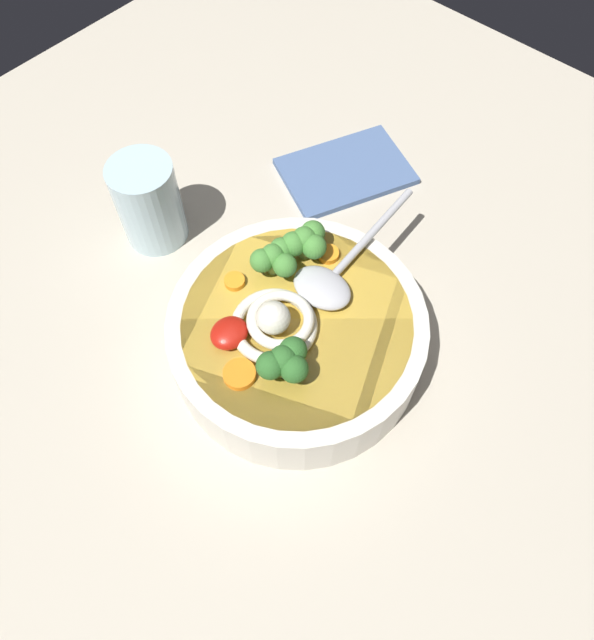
{
  "coord_description": "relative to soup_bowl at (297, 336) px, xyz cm",
  "views": [
    {
      "loc": [
        -24.87,
        -22.69,
        58.63
      ],
      "look_at": [
        -3.91,
        -3.96,
        10.42
      ],
      "focal_mm": 33.38,
      "sensor_mm": 36.0,
      "label": 1
    }
  ],
  "objects": [
    {
      "name": "carrot_slice_extra_a",
      "position": [
        -0.93,
        7.3,
        3.42
      ],
      "size": [
        2.03,
        2.03,
        0.63
      ],
      "primitive_type": "cylinder",
      "color": "orange",
      "rests_on": "soup_bowl"
    },
    {
      "name": "carrot_slice_front",
      "position": [
        -7.69,
        -0.04,
        3.46
      ],
      "size": [
        2.94,
        2.94,
        0.73
      ],
      "primitive_type": "cylinder",
      "color": "orange",
      "rests_on": "soup_bowl"
    },
    {
      "name": "broccoli_floret_beside_chili",
      "position": [
        2.73,
        5.33,
        5.37
      ],
      "size": [
        4.57,
        3.93,
        3.61
      ],
      "color": "#7A9E60",
      "rests_on": "soup_bowl"
    },
    {
      "name": "soup_spoon",
      "position": [
        5.74,
        0.38,
        3.9
      ],
      "size": [
        17.39,
        6.28,
        1.6
      ],
      "rotation": [
        0.0,
        0.0,
        0.07
      ],
      "color": "#B7B7BC",
      "rests_on": "soup_bowl"
    },
    {
      "name": "broccoli_floret_left",
      "position": [
        -4.8,
        -2.92,
        5.54
      ],
      "size": [
        4.92,
        4.24,
        3.89
      ],
      "color": "#7A9E60",
      "rests_on": "soup_bowl"
    },
    {
      "name": "drinking_glass",
      "position": [
        0.81,
        22.39,
        1.84
      ],
      "size": [
        7.04,
        7.04,
        10.32
      ],
      "primitive_type": "cylinder",
      "color": "silver",
      "rests_on": "table_slab"
    },
    {
      "name": "broccoli_floret_beside_noodles",
      "position": [
        6.17,
        4.33,
        5.48
      ],
      "size": [
        4.8,
        4.13,
        3.8
      ],
      "color": "#7A9E60",
      "rests_on": "soup_bowl"
    },
    {
      "name": "folded_napkin",
      "position": [
        22.54,
        12.08,
        -2.91
      ],
      "size": [
        18.19,
        15.81,
        0.8
      ],
      "primitive_type": "cube",
      "rotation": [
        0.0,
        0.0,
        -0.43
      ],
      "color": "#4C6693",
      "rests_on": "table_slab"
    },
    {
      "name": "table_slab",
      "position": [
        3.91,
        3.96,
        -5.32
      ],
      "size": [
        111.54,
        111.54,
        4.01
      ],
      "primitive_type": "cube",
      "color": "#BCB29E",
      "rests_on": "ground"
    },
    {
      "name": "carrot_slice_right",
      "position": [
        7.6,
        2.62,
        3.43
      ],
      "size": [
        2.15,
        2.15,
        0.66
      ],
      "primitive_type": "cylinder",
      "color": "orange",
      "rests_on": "soup_bowl"
    },
    {
      "name": "noodle_pile",
      "position": [
        -1.98,
        0.87,
        4.22
      ],
      "size": [
        8.91,
        8.74,
        3.58
      ],
      "color": "silver",
      "rests_on": "soup_bowl"
    },
    {
      "name": "chili_sauce_dollop",
      "position": [
        -5.5,
        3.37,
        3.92
      ],
      "size": [
        3.66,
        3.3,
        1.65
      ],
      "primitive_type": "ellipsoid",
      "color": "#B2190F",
      "rests_on": "soup_bowl"
    },
    {
      "name": "soup_bowl",
      "position": [
        0.0,
        0.0,
        0.0
      ],
      "size": [
        24.93,
        24.93,
        6.42
      ],
      "color": "silver",
      "rests_on": "table_slab"
    }
  ]
}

